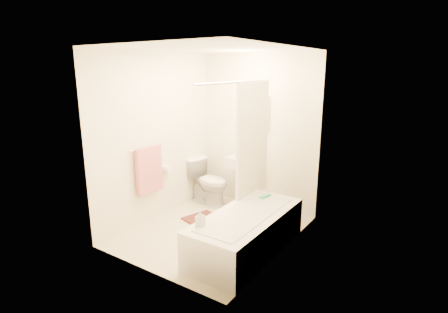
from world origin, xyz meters
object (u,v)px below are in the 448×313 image
Objects in this scene: toilet at (208,182)px; soap_bottle at (200,218)px; bathtub at (247,232)px; sink at (243,180)px; bath_mat at (207,221)px.

toilet is 4.00× the size of soap_bottle.
bathtub is 9.06× the size of soap_bottle.
soap_bottle is at bearing -70.38° from sink.
soap_bottle is (1.05, -1.57, 0.20)m from toilet.
sink reaches higher than bathtub.
sink is at bearing -67.21° from toilet.
toilet is 0.83m from bath_mat.
bathtub is 0.99m from bath_mat.
soap_bottle is at bearing -138.25° from toilet.
bath_mat is (0.42, -0.62, -0.35)m from toilet.
soap_bottle reaches higher than bathtub.
sink is 1.41× the size of bath_mat.
toilet reaches higher than bathtub.
bathtub is at bearing 65.68° from soap_bottle.
toilet is 1.65m from bathtub.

